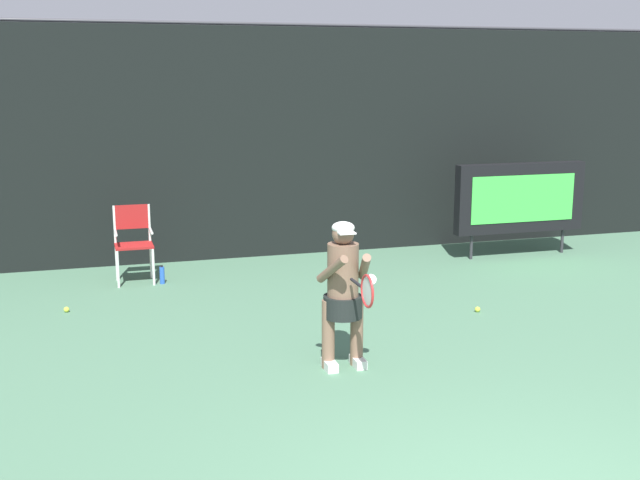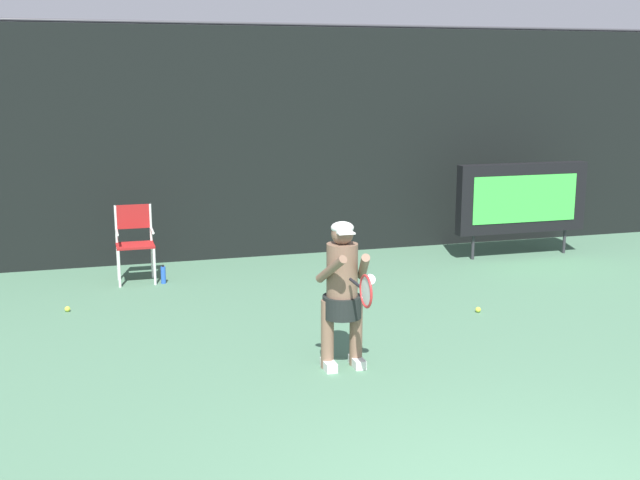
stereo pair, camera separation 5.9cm
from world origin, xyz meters
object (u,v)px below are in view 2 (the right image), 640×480
water_bottle (163,275)px  tennis_racket (365,291)px  scoreboard (522,198)px  tennis_player (342,289)px  tennis_ball_spare (478,310)px  umpire_chair (135,239)px  tennis_ball_loose (67,309)px

water_bottle → tennis_racket: 4.70m
tennis_racket → scoreboard: bearing=41.1°
scoreboard → tennis_racket: size_ratio=3.65×
tennis_player → tennis_ball_spare: bearing=30.6°
umpire_chair → water_bottle: size_ratio=4.08×
scoreboard → tennis_ball_spare: 3.45m
umpire_chair → tennis_ball_loose: umpire_chair is taller
tennis_ball_spare → tennis_player: bearing=-149.4°
umpire_chair → tennis_player: (1.78, -3.99, 0.19)m
scoreboard → tennis_racket: scoreboard is taller
umpire_chair → tennis_player: 4.38m
scoreboard → water_bottle: bearing=-178.8°
tennis_racket → umpire_chair: bearing=105.5°
umpire_chair → tennis_ball_loose: size_ratio=15.88×
scoreboard → tennis_ball_loose: 7.10m
umpire_chair → tennis_racket: bearing=-68.7°
umpire_chair → water_bottle: umpire_chair is taller
scoreboard → tennis_player: size_ratio=1.48×
tennis_racket → tennis_ball_loose: bearing=123.1°
tennis_player → tennis_ball_loose: size_ratio=21.81×
umpire_chair → tennis_racket: 4.97m
water_bottle → tennis_ball_spare: water_bottle is taller
tennis_player → tennis_racket: size_ratio=2.46×
umpire_chair → scoreboard: bearing=-1.0°
umpire_chair → tennis_player: size_ratio=0.73×
water_bottle → tennis_ball_spare: bearing=-34.6°
scoreboard → tennis_ball_loose: scoreboard is taller
water_bottle → tennis_player: (1.43, -3.77, 0.69)m
water_bottle → scoreboard: bearing=1.2°
scoreboard → tennis_ball_loose: bearing=-170.5°
umpire_chair → tennis_player: bearing=-66.0°
tennis_player → tennis_ball_spare: (2.18, 1.29, -0.78)m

